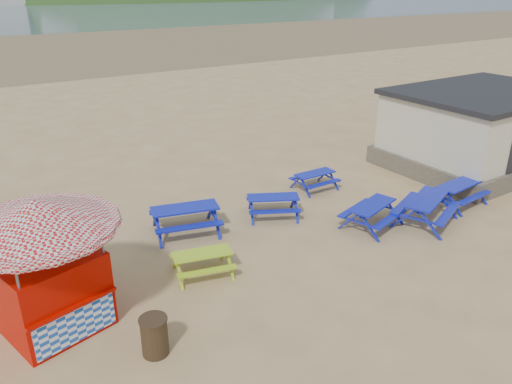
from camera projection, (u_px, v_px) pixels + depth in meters
ground at (291, 236)px, 15.23m from camera, size 400.00×400.00×0.00m
wet_sand at (5, 48)px, 57.62m from camera, size 400.00×400.00×0.00m
picnic_table_blue_a at (186, 220)px, 15.29m from camera, size 2.38×2.10×0.85m
picnic_table_blue_b at (273, 206)px, 16.40m from camera, size 2.11×1.97×0.70m
picnic_table_blue_c at (315, 181)px, 18.56m from camera, size 1.55×1.25×0.64m
picnic_table_blue_d at (372, 215)px, 15.69m from camera, size 2.14×1.90×0.76m
picnic_table_blue_e at (426, 210)px, 15.91m from camera, size 2.52×2.30×0.86m
picnic_table_blue_f at (457, 194)px, 17.27m from camera, size 1.94×1.61×0.76m
picnic_table_yellow at (203, 263)px, 13.13m from camera, size 1.80×1.58×0.65m
ice_cream_kiosk at (42, 249)px, 10.56m from camera, size 4.20×4.20×3.08m
litter_bin at (154, 336)px, 10.27m from camera, size 0.60×0.60×0.87m
amenity_block at (480, 128)px, 20.67m from camera, size 7.40×5.40×3.15m
headland_town at (155, 19)px, 241.45m from camera, size 264.00×144.00×108.00m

